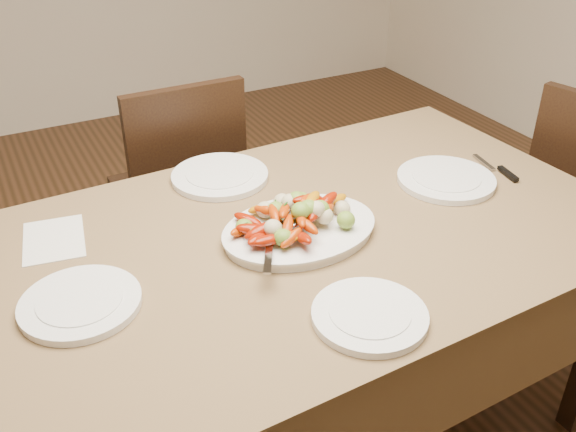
% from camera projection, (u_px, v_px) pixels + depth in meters
% --- Properties ---
extents(dining_table, '(1.88, 1.11, 0.76)m').
position_uv_depth(dining_table, '(288.00, 346.00, 1.86)').
color(dining_table, brown).
rests_on(dining_table, ground).
extents(chair_far, '(0.42, 0.42, 0.95)m').
position_uv_depth(chair_far, '(176.00, 190.00, 2.46)').
color(chair_far, black).
rests_on(chair_far, ground).
extents(serving_platter, '(0.42, 0.32, 0.02)m').
position_uv_depth(serving_platter, '(300.00, 232.00, 1.66)').
color(serving_platter, white).
rests_on(serving_platter, dining_table).
extents(roasted_vegetables, '(0.34, 0.24, 0.09)m').
position_uv_depth(roasted_vegetables, '(300.00, 213.00, 1.63)').
color(roasted_vegetables, maroon).
rests_on(roasted_vegetables, serving_platter).
extents(serving_spoon, '(0.27, 0.19, 0.03)m').
position_uv_depth(serving_spoon, '(285.00, 233.00, 1.59)').
color(serving_spoon, '#9EA0A8').
rests_on(serving_spoon, serving_platter).
extents(plate_left, '(0.27, 0.27, 0.02)m').
position_uv_depth(plate_left, '(80.00, 303.00, 1.42)').
color(plate_left, white).
rests_on(plate_left, dining_table).
extents(plate_right, '(0.29, 0.29, 0.02)m').
position_uv_depth(plate_right, '(446.00, 180.00, 1.91)').
color(plate_right, white).
rests_on(plate_right, dining_table).
extents(plate_far, '(0.29, 0.29, 0.02)m').
position_uv_depth(plate_far, '(220.00, 176.00, 1.93)').
color(plate_far, white).
rests_on(plate_far, dining_table).
extents(plate_near, '(0.25, 0.25, 0.02)m').
position_uv_depth(plate_near, '(370.00, 316.00, 1.38)').
color(plate_near, white).
rests_on(plate_near, dining_table).
extents(menu_card, '(0.18, 0.23, 0.00)m').
position_uv_depth(menu_card, '(54.00, 239.00, 1.65)').
color(menu_card, silver).
rests_on(menu_card, dining_table).
extents(table_knife, '(0.05, 0.20, 0.01)m').
position_uv_depth(table_knife, '(497.00, 169.00, 1.98)').
color(table_knife, '#9EA0A8').
rests_on(table_knife, dining_table).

